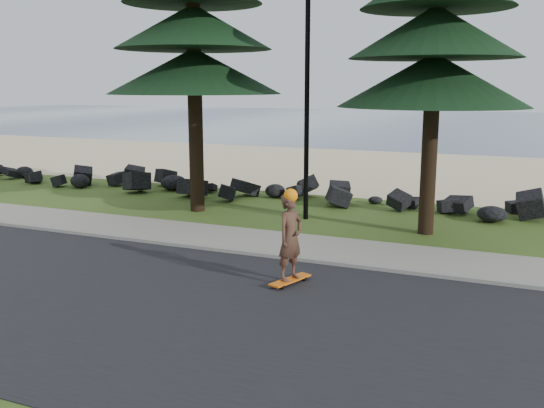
# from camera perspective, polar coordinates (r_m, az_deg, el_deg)

# --- Properties ---
(ground) EXTENTS (160.00, 160.00, 0.00)m
(ground) POSITION_cam_1_polar(r_m,az_deg,el_deg) (14.81, -1.07, -3.89)
(ground) COLOR #355219
(ground) RESTS_ON ground
(road) EXTENTS (160.00, 7.00, 0.02)m
(road) POSITION_cam_1_polar(r_m,az_deg,el_deg) (11.05, -10.81, -9.37)
(road) COLOR black
(road) RESTS_ON ground
(kerb) EXTENTS (160.00, 0.20, 0.10)m
(kerb) POSITION_cam_1_polar(r_m,az_deg,el_deg) (14.01, -2.58, -4.58)
(kerb) COLOR gray
(kerb) RESTS_ON ground
(sidewalk) EXTENTS (160.00, 2.00, 0.08)m
(sidewalk) POSITION_cam_1_polar(r_m,az_deg,el_deg) (14.97, -0.76, -3.56)
(sidewalk) COLOR gray
(sidewalk) RESTS_ON ground
(beach_sand) EXTENTS (160.00, 15.00, 0.01)m
(beach_sand) POSITION_cam_1_polar(r_m,az_deg,el_deg) (28.42, 11.02, 3.20)
(beach_sand) COLOR beige
(beach_sand) RESTS_ON ground
(ocean) EXTENTS (160.00, 58.00, 0.01)m
(ocean) POSITION_cam_1_polar(r_m,az_deg,el_deg) (64.42, 18.02, 7.22)
(ocean) COLOR #394F6D
(ocean) RESTS_ON ground
(seawall_boulders) EXTENTS (60.00, 2.40, 1.10)m
(seawall_boulders) POSITION_cam_1_polar(r_m,az_deg,el_deg) (19.92, 5.55, -0.02)
(seawall_boulders) COLOR black
(seawall_boulders) RESTS_ON ground
(lamp_post) EXTENTS (0.25, 0.14, 8.14)m
(lamp_post) POSITION_cam_1_polar(r_m,az_deg,el_deg) (17.27, 3.33, 12.11)
(lamp_post) COLOR black
(lamp_post) RESTS_ON ground
(skateboarder) EXTENTS (0.58, 1.04, 1.89)m
(skateboarder) POSITION_cam_1_polar(r_m,az_deg,el_deg) (11.69, 1.75, -3.18)
(skateboarder) COLOR orange
(skateboarder) RESTS_ON ground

